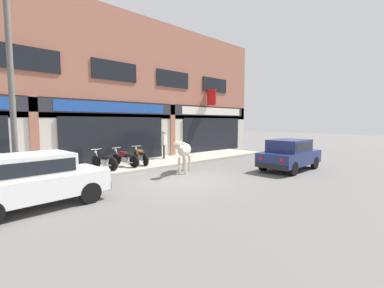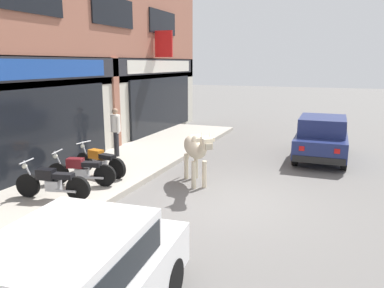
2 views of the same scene
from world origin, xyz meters
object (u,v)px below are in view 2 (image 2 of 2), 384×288
object	(u,v)px
car_0	(71,286)
cow	(196,148)
pedestrian	(116,127)
motorcycle_2	(100,161)
motorcycle_0	(52,183)
motorcycle_1	(81,170)
car_1	(322,136)

from	to	relation	value
car_0	cow	bearing A→B (deg)	8.20
pedestrian	cow	bearing A→B (deg)	-112.36
motorcycle_2	cow	bearing A→B (deg)	-75.61
motorcycle_0	motorcycle_1	xyz separation A→B (m)	(1.05, 0.02, 0.00)
cow	motorcycle_1	distance (m)	3.01
motorcycle_0	car_0	bearing A→B (deg)	-135.61
motorcycle_1	motorcycle_2	distance (m)	0.93
motorcycle_2	pedestrian	bearing A→B (deg)	21.06
car_0	car_1	xyz separation A→B (m)	(10.14, -2.10, 0.00)
cow	car_0	distance (m)	6.15
cow	car_0	xyz separation A→B (m)	(-6.08, -0.88, -0.19)
motorcycle_1	motorcycle_2	bearing A→B (deg)	5.03
car_1	motorcycle_1	world-z (taller)	car_1
cow	motorcycle_0	distance (m)	3.66
car_1	motorcycle_0	size ratio (longest dim) A/B	2.02
motorcycle_0	pedestrian	xyz separation A→B (m)	(4.03, 0.89, 0.60)
cow	motorcycle_0	world-z (taller)	cow
motorcycle_0	car_1	bearing A→B (deg)	-39.25
motorcycle_1	motorcycle_2	xyz separation A→B (m)	(0.93, 0.08, 0.00)
motorcycle_2	pedestrian	distance (m)	2.29
cow	motorcycle_1	bearing A→B (deg)	122.34
cow	pedestrian	xyz separation A→B (m)	(1.39, 3.39, 0.14)
car_0	motorcycle_1	world-z (taller)	car_0
car_0	motorcycle_0	distance (m)	4.83
pedestrian	motorcycle_1	bearing A→B (deg)	-163.68
motorcycle_2	motorcycle_0	bearing A→B (deg)	-177.09
car_1	motorcycle_2	bearing A→B (deg)	130.29
car_0	motorcycle_2	bearing A→B (deg)	32.66
motorcycle_1	cow	bearing A→B (deg)	-57.66
cow	motorcycle_2	distance (m)	2.72
cow	motorcycle_1	xyz separation A→B (m)	(-1.59, 2.51, -0.46)
cow	motorcycle_2	world-z (taller)	cow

